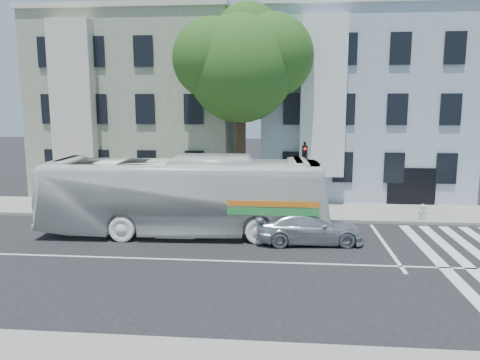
# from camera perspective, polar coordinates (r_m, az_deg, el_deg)

# --- Properties ---
(ground) EXTENTS (120.00, 120.00, 0.00)m
(ground) POSITION_cam_1_polar(r_m,az_deg,el_deg) (17.47, -2.50, -9.83)
(ground) COLOR black
(ground) RESTS_ON ground
(sidewalk_far) EXTENTS (80.00, 4.00, 0.15)m
(sidewalk_far) POSITION_cam_1_polar(r_m,az_deg,el_deg) (25.10, -0.03, -3.67)
(sidewalk_far) COLOR gray
(sidewalk_far) RESTS_ON ground
(building_left) EXTENTS (12.00, 10.00, 11.00)m
(building_left) POSITION_cam_1_polar(r_m,az_deg,el_deg) (32.68, -11.32, 8.77)
(building_left) COLOR gray
(building_left) RESTS_ON ground
(building_right) EXTENTS (12.00, 10.00, 11.00)m
(building_right) POSITION_cam_1_polar(r_m,az_deg,el_deg) (31.70, 14.04, 8.66)
(building_right) COLOR #9BA7B8
(building_right) RESTS_ON ground
(street_tree) EXTENTS (7.30, 5.90, 11.10)m
(street_tree) POSITION_cam_1_polar(r_m,az_deg,el_deg) (25.26, 0.26, 14.12)
(street_tree) COLOR #2D2116
(street_tree) RESTS_ON ground
(bus) EXTENTS (3.41, 12.57, 3.47)m
(bus) POSITION_cam_1_polar(r_m,az_deg,el_deg) (20.63, -6.87, -1.89)
(bus) COLOR white
(bus) RESTS_ON ground
(sedan) EXTENTS (2.23, 4.62, 1.30)m
(sedan) POSITION_cam_1_polar(r_m,az_deg,el_deg) (19.65, 8.41, -5.75)
(sedan) COLOR silver
(sedan) RESTS_ON ground
(hedge) EXTENTS (8.13, 4.17, 0.70)m
(hedge) POSITION_cam_1_polar(r_m,az_deg,el_deg) (24.07, -9.96, -3.35)
(hedge) COLOR #2D6520
(hedge) RESTS_ON sidewalk_far
(traffic_signal) EXTENTS (0.39, 0.52, 3.81)m
(traffic_signal) POSITION_cam_1_polar(r_m,az_deg,el_deg) (23.86, 7.85, 1.37)
(traffic_signal) COLOR black
(traffic_signal) RESTS_ON ground
(fire_hydrant) EXTENTS (0.45, 0.26, 0.80)m
(fire_hydrant) POSITION_cam_1_polar(r_m,az_deg,el_deg) (24.19, 21.36, -3.66)
(fire_hydrant) COLOR beige
(fire_hydrant) RESTS_ON sidewalk_far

